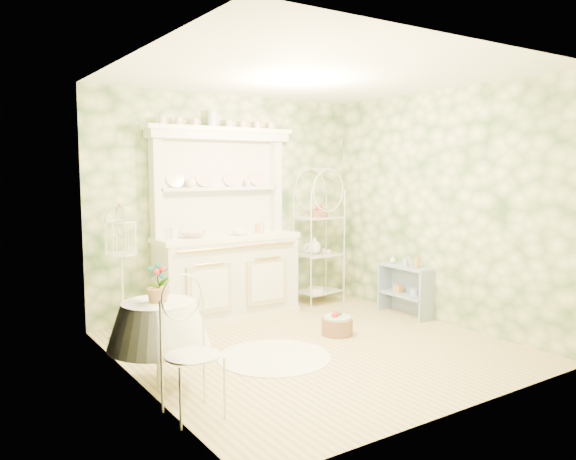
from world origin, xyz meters
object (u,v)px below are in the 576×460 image
kitchen_dresser (227,224)px  floor_basket (337,324)px  round_table (159,350)px  side_shelf (405,291)px  cafe_chair (193,365)px  bakers_rack (319,237)px  birdcage_stand (122,272)px

kitchen_dresser → floor_basket: size_ratio=6.53×
kitchen_dresser → round_table: kitchen_dresser is taller
side_shelf → round_table: 3.40m
round_table → cafe_chair: cafe_chair is taller
floor_basket → bakers_rack: bearing=60.8°
side_shelf → floor_basket: (-1.22, -0.19, -0.19)m
bakers_rack → side_shelf: 1.37m
bakers_rack → birdcage_stand: bakers_rack is taller
bakers_rack → cafe_chair: size_ratio=2.35×
round_table → birdcage_stand: 1.55m
round_table → kitchen_dresser: bearing=47.6°
floor_basket → birdcage_stand: bearing=149.6°
kitchen_dresser → side_shelf: kitchen_dresser is taller
kitchen_dresser → birdcage_stand: (-1.32, -0.14, -0.43)m
birdcage_stand → floor_basket: birdcage_stand is taller
side_shelf → cafe_chair: cafe_chair is taller
side_shelf → round_table: (-3.36, -0.51, 0.00)m
bakers_rack → cafe_chair: (-2.88, -2.31, -0.51)m
kitchen_dresser → bakers_rack: bearing=1.0°
kitchen_dresser → floor_basket: kitchen_dresser is taller
kitchen_dresser → birdcage_stand: size_ratio=1.60×
cafe_chair → birdcage_stand: bearing=75.6°
cafe_chair → floor_basket: 2.37m
bakers_rack → cafe_chair: bearing=-149.1°
cafe_chair → birdcage_stand: size_ratio=0.53×
round_table → cafe_chair: (0.00, -0.67, 0.07)m
kitchen_dresser → cafe_chair: size_ratio=3.01×
side_shelf → birdcage_stand: (-3.20, 0.97, 0.41)m
side_shelf → floor_basket: side_shelf is taller
birdcage_stand → floor_basket: 2.37m
kitchen_dresser → cafe_chair: (-1.48, -2.29, -0.77)m
round_table → birdcage_stand: bearing=83.7°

